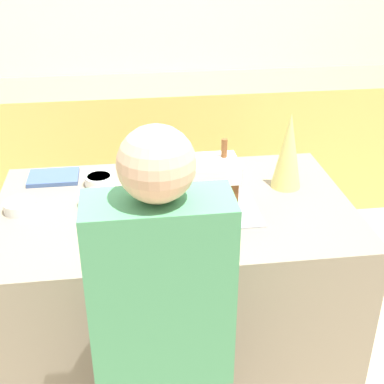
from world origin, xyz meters
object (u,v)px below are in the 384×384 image
at_px(candy_bowl_behind_tray, 224,171).
at_px(cookbook, 54,177).
at_px(candy_bowl_far_left, 141,180).
at_px(person, 163,355).
at_px(candy_bowl_beside_tree, 19,206).
at_px(gingerbread_house, 212,183).
at_px(candy_bowl_far_right, 99,180).
at_px(baking_tray, 212,209).
at_px(candy_bowl_near_tray_left, 95,199).
at_px(decorative_tree, 288,151).
at_px(candy_bowl_front_corner, 180,175).

relative_size(candy_bowl_behind_tray, cookbook, 0.42).
relative_size(candy_bowl_far_left, candy_bowl_behind_tray, 1.23).
distance_m(candy_bowl_behind_tray, person, 1.07).
xyz_separation_m(candy_bowl_far_left, candy_bowl_beside_tree, (-0.51, -0.18, 0.00)).
relative_size(gingerbread_house, candy_bowl_behind_tray, 3.08).
bearing_deg(candy_bowl_far_right, candy_bowl_beside_tree, -147.47).
height_order(baking_tray, gingerbread_house, gingerbread_house).
bearing_deg(gingerbread_house, baking_tray, -150.02).
bearing_deg(candy_bowl_near_tray_left, gingerbread_house, -12.06).
bearing_deg(person, candy_bowl_far_left, 90.90).
bearing_deg(person, decorative_tree, 53.54).
bearing_deg(cookbook, candy_bowl_behind_tray, -5.37).
relative_size(decorative_tree, person, 0.22).
xyz_separation_m(decorative_tree, person, (-0.63, -0.86, -0.28)).
relative_size(candy_bowl_beside_tree, candy_bowl_near_tray_left, 0.98).
relative_size(baking_tray, candy_bowl_far_right, 2.94).
height_order(decorative_tree, candy_bowl_behind_tray, decorative_tree).
relative_size(candy_bowl_behind_tray, person, 0.06).
bearing_deg(baking_tray, candy_bowl_near_tray_left, 167.91).
xyz_separation_m(candy_bowl_far_left, cookbook, (-0.40, 0.11, -0.01)).
relative_size(gingerbread_house, candy_bowl_front_corner, 2.69).
bearing_deg(cookbook, candy_bowl_front_corner, -7.92).
relative_size(gingerbread_house, candy_bowl_far_right, 2.28).
relative_size(candy_bowl_far_right, candy_bowl_behind_tray, 1.35).
relative_size(candy_bowl_far_right, candy_bowl_beside_tree, 1.00).
distance_m(gingerbread_house, cookbook, 0.79).
distance_m(gingerbread_house, candy_bowl_near_tray_left, 0.50).
xyz_separation_m(candy_bowl_beside_tree, candy_bowl_near_tray_left, (0.31, 0.01, 0.01)).
distance_m(candy_bowl_far_right, candy_bowl_front_corner, 0.37).
relative_size(candy_bowl_far_right, candy_bowl_near_tray_left, 0.98).
relative_size(candy_bowl_far_left, candy_bowl_far_right, 0.91).
xyz_separation_m(decorative_tree, candy_bowl_beside_tree, (-1.16, -0.08, -0.15)).
bearing_deg(decorative_tree, candy_bowl_far_right, 171.40).
height_order(candy_bowl_far_right, cookbook, candy_bowl_far_right).
xyz_separation_m(gingerbread_house, candy_bowl_behind_tray, (0.11, 0.31, -0.09)).
distance_m(baking_tray, candy_bowl_beside_tree, 0.80).
xyz_separation_m(baking_tray, decorative_tree, (0.37, 0.17, 0.17)).
distance_m(decorative_tree, cookbook, 1.09).
relative_size(candy_bowl_near_tray_left, candy_bowl_behind_tray, 1.37).
bearing_deg(candy_bowl_far_right, candy_bowl_front_corner, 0.36).
relative_size(decorative_tree, candy_bowl_behind_tray, 3.62).
bearing_deg(candy_bowl_behind_tray, candy_bowl_front_corner, -178.14).
bearing_deg(baking_tray, candy_bowl_far_right, 147.54).
xyz_separation_m(baking_tray, candy_bowl_front_corner, (-0.10, 0.30, 0.02)).
distance_m(baking_tray, decorative_tree, 0.44).
height_order(gingerbread_house, person, person).
relative_size(decorative_tree, candy_bowl_beside_tree, 2.69).
bearing_deg(candy_bowl_beside_tree, decorative_tree, 3.88).
height_order(candy_bowl_beside_tree, person, person).
height_order(candy_bowl_near_tray_left, person, person).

